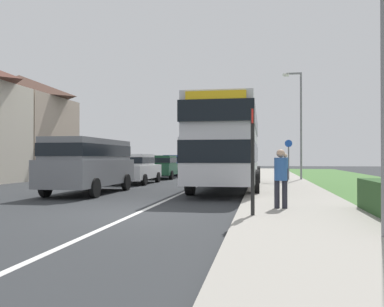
{
  "coord_description": "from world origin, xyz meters",
  "views": [
    {
      "loc": [
        3.21,
        -10.05,
        1.46
      ],
      "look_at": [
        0.69,
        4.61,
        1.6
      ],
      "focal_mm": 38.07,
      "sensor_mm": 36.0,
      "label": 1
    }
  ],
  "objects_px": {
    "parked_van_grey": "(90,161)",
    "parked_car_blue": "(176,164)",
    "parked_car_dark_green": "(163,166)",
    "bus_stop_sign": "(253,154)",
    "parked_car_white": "(136,167)",
    "pedestrian_walking_away": "(285,166)",
    "pedestrian_at_stop": "(281,176)",
    "double_decker_bus": "(229,142)",
    "street_lamp_mid": "(299,118)",
    "cycle_route_sign": "(289,158)"
  },
  "relations": [
    {
      "from": "double_decker_bus",
      "to": "cycle_route_sign",
      "type": "xyz_separation_m",
      "value": [
        3.08,
        6.71,
        -0.71
      ]
    },
    {
      "from": "pedestrian_at_stop",
      "to": "street_lamp_mid",
      "type": "xyz_separation_m",
      "value": [
        1.76,
        14.69,
        2.89
      ]
    },
    {
      "from": "parked_car_blue",
      "to": "cycle_route_sign",
      "type": "height_order",
      "value": "cycle_route_sign"
    },
    {
      "from": "parked_car_blue",
      "to": "pedestrian_at_stop",
      "type": "xyz_separation_m",
      "value": [
        7.36,
        -21.29,
        0.07
      ]
    },
    {
      "from": "street_lamp_mid",
      "to": "pedestrian_walking_away",
      "type": "bearing_deg",
      "value": -112.51
    },
    {
      "from": "street_lamp_mid",
      "to": "parked_car_white",
      "type": "bearing_deg",
      "value": -156.42
    },
    {
      "from": "parked_car_white",
      "to": "bus_stop_sign",
      "type": "xyz_separation_m",
      "value": [
        6.67,
        -12.11,
        0.64
      ]
    },
    {
      "from": "parked_van_grey",
      "to": "cycle_route_sign",
      "type": "height_order",
      "value": "cycle_route_sign"
    },
    {
      "from": "cycle_route_sign",
      "to": "double_decker_bus",
      "type": "bearing_deg",
      "value": -114.64
    },
    {
      "from": "double_decker_bus",
      "to": "pedestrian_walking_away",
      "type": "distance_m",
      "value": 5.7
    },
    {
      "from": "parked_car_dark_green",
      "to": "cycle_route_sign",
      "type": "bearing_deg",
      "value": -13.36
    },
    {
      "from": "parked_car_white",
      "to": "pedestrian_walking_away",
      "type": "height_order",
      "value": "pedestrian_walking_away"
    },
    {
      "from": "parked_car_white",
      "to": "bus_stop_sign",
      "type": "bearing_deg",
      "value": -61.16
    },
    {
      "from": "parked_car_white",
      "to": "bus_stop_sign",
      "type": "distance_m",
      "value": 13.84
    },
    {
      "from": "pedestrian_walking_away",
      "to": "bus_stop_sign",
      "type": "height_order",
      "value": "bus_stop_sign"
    },
    {
      "from": "parked_car_white",
      "to": "parked_car_dark_green",
      "type": "bearing_deg",
      "value": 88.17
    },
    {
      "from": "pedestrian_at_stop",
      "to": "street_lamp_mid",
      "type": "distance_m",
      "value": 15.07
    },
    {
      "from": "parked_car_blue",
      "to": "pedestrian_walking_away",
      "type": "distance_m",
      "value": 12.09
    },
    {
      "from": "parked_car_dark_green",
      "to": "cycle_route_sign",
      "type": "height_order",
      "value": "cycle_route_sign"
    },
    {
      "from": "parked_car_blue",
      "to": "pedestrian_at_stop",
      "type": "distance_m",
      "value": 22.53
    },
    {
      "from": "parked_car_blue",
      "to": "double_decker_bus",
      "type": "bearing_deg",
      "value": -68.7
    },
    {
      "from": "bus_stop_sign",
      "to": "cycle_route_sign",
      "type": "bearing_deg",
      "value": 83.45
    },
    {
      "from": "double_decker_bus",
      "to": "bus_stop_sign",
      "type": "xyz_separation_m",
      "value": [
        1.28,
        -8.91,
        -0.6
      ]
    },
    {
      "from": "parked_car_white",
      "to": "parked_car_dark_green",
      "type": "relative_size",
      "value": 1.13
    },
    {
      "from": "parked_car_white",
      "to": "pedestrian_walking_away",
      "type": "bearing_deg",
      "value": 11.42
    },
    {
      "from": "parked_car_blue",
      "to": "cycle_route_sign",
      "type": "xyz_separation_m",
      "value": [
        8.45,
        -7.08,
        0.53
      ]
    },
    {
      "from": "pedestrian_walking_away",
      "to": "street_lamp_mid",
      "type": "height_order",
      "value": "street_lamp_mid"
    },
    {
      "from": "parked_car_dark_green",
      "to": "bus_stop_sign",
      "type": "xyz_separation_m",
      "value": [
        6.49,
        -17.59,
        0.66
      ]
    },
    {
      "from": "parked_car_white",
      "to": "pedestrian_at_stop",
      "type": "height_order",
      "value": "pedestrian_at_stop"
    },
    {
      "from": "pedestrian_at_stop",
      "to": "street_lamp_mid",
      "type": "bearing_deg",
      "value": 83.18
    },
    {
      "from": "double_decker_bus",
      "to": "street_lamp_mid",
      "type": "distance_m",
      "value": 8.28
    },
    {
      "from": "parked_van_grey",
      "to": "cycle_route_sign",
      "type": "bearing_deg",
      "value": 48.9
    },
    {
      "from": "street_lamp_mid",
      "to": "parked_car_dark_green",
      "type": "bearing_deg",
      "value": 170.51
    },
    {
      "from": "double_decker_bus",
      "to": "parked_car_dark_green",
      "type": "relative_size",
      "value": 2.71
    },
    {
      "from": "parked_car_white",
      "to": "pedestrian_walking_away",
      "type": "xyz_separation_m",
      "value": [
        8.16,
        1.65,
        0.08
      ]
    },
    {
      "from": "parked_car_blue",
      "to": "cycle_route_sign",
      "type": "bearing_deg",
      "value": -39.95
    },
    {
      "from": "parked_van_grey",
      "to": "parked_car_dark_green",
      "type": "height_order",
      "value": "parked_van_grey"
    },
    {
      "from": "parked_van_grey",
      "to": "parked_car_white",
      "type": "height_order",
      "value": "parked_van_grey"
    },
    {
      "from": "parked_car_white",
      "to": "street_lamp_mid",
      "type": "distance_m",
      "value": 10.39
    },
    {
      "from": "parked_car_dark_green",
      "to": "parked_car_blue",
      "type": "distance_m",
      "value": 5.11
    },
    {
      "from": "parked_car_white",
      "to": "parked_van_grey",
      "type": "bearing_deg",
      "value": -89.83
    },
    {
      "from": "parked_car_white",
      "to": "street_lamp_mid",
      "type": "height_order",
      "value": "street_lamp_mid"
    },
    {
      "from": "double_decker_bus",
      "to": "parked_car_white",
      "type": "xyz_separation_m",
      "value": [
        -5.38,
        3.2,
        -1.24
      ]
    },
    {
      "from": "pedestrian_walking_away",
      "to": "parked_car_dark_green",
      "type": "bearing_deg",
      "value": 154.37
    },
    {
      "from": "double_decker_bus",
      "to": "parked_car_blue",
      "type": "height_order",
      "value": "double_decker_bus"
    },
    {
      "from": "parked_van_grey",
      "to": "parked_car_blue",
      "type": "bearing_deg",
      "value": 90.03
    },
    {
      "from": "parked_van_grey",
      "to": "bus_stop_sign",
      "type": "bearing_deg",
      "value": -41.78
    },
    {
      "from": "parked_van_grey",
      "to": "parked_car_blue",
      "type": "height_order",
      "value": "parked_van_grey"
    },
    {
      "from": "parked_car_white",
      "to": "pedestrian_at_stop",
      "type": "relative_size",
      "value": 2.65
    },
    {
      "from": "parked_car_blue",
      "to": "pedestrian_at_stop",
      "type": "height_order",
      "value": "pedestrian_at_stop"
    }
  ]
}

